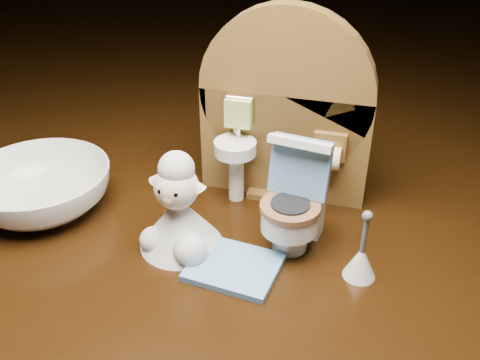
# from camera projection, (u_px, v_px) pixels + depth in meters

# --- Properties ---
(backdrop_panel) EXTENTS (0.13, 0.05, 0.15)m
(backdrop_panel) POSITION_uv_depth(u_px,v_px,m) (284.00, 118.00, 0.40)
(backdrop_panel) COLOR brown
(backdrop_panel) RESTS_ON ground
(toy_toilet) EXTENTS (0.04, 0.05, 0.08)m
(toy_toilet) POSITION_uv_depth(u_px,v_px,m) (295.00, 207.00, 0.36)
(toy_toilet) COLOR white
(toy_toilet) RESTS_ON ground
(bath_mat) EXTENTS (0.06, 0.05, 0.00)m
(bath_mat) POSITION_uv_depth(u_px,v_px,m) (234.00, 267.00, 0.35)
(bath_mat) COLOR #6299CA
(bath_mat) RESTS_ON ground
(toilet_brush) EXTENTS (0.02, 0.02, 0.05)m
(toilet_brush) POSITION_uv_depth(u_px,v_px,m) (361.00, 259.00, 0.34)
(toilet_brush) COLOR white
(toilet_brush) RESTS_ON ground
(plush_lamb) EXTENTS (0.06, 0.06, 0.08)m
(plush_lamb) POSITION_uv_depth(u_px,v_px,m) (179.00, 215.00, 0.36)
(plush_lamb) COLOR silver
(plush_lamb) RESTS_ON ground
(ceramic_bowl) EXTENTS (0.14, 0.14, 0.03)m
(ceramic_bowl) POSITION_uv_depth(u_px,v_px,m) (41.00, 189.00, 0.41)
(ceramic_bowl) COLOR white
(ceramic_bowl) RESTS_ON ground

